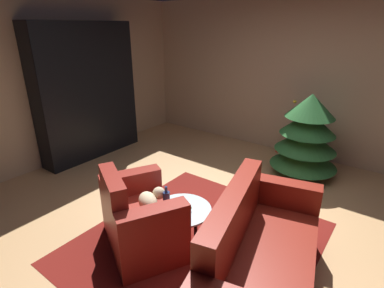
{
  "coord_description": "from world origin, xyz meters",
  "views": [
    {
      "loc": [
        1.44,
        -2.51,
        2.18
      ],
      "look_at": [
        -0.37,
        -0.08,
        0.98
      ],
      "focal_mm": 28.08,
      "sensor_mm": 36.0,
      "label": 1
    }
  ],
  "objects_px": {
    "bookshelf_unit": "(94,94)",
    "book_stack_on_table": "(180,208)",
    "couch_red": "(260,260)",
    "decorated_tree": "(307,136)",
    "armchair_red": "(140,219)",
    "coffee_table": "(182,213)",
    "bottle_on_table": "(166,199)"
  },
  "relations": [
    {
      "from": "bookshelf_unit",
      "to": "armchair_red",
      "type": "relative_size",
      "value": 1.94
    },
    {
      "from": "bottle_on_table",
      "to": "decorated_tree",
      "type": "distance_m",
      "value": 2.53
    },
    {
      "from": "armchair_red",
      "to": "coffee_table",
      "type": "height_order",
      "value": "armchair_red"
    },
    {
      "from": "bookshelf_unit",
      "to": "book_stack_on_table",
      "type": "relative_size",
      "value": 11.02
    },
    {
      "from": "coffee_table",
      "to": "bookshelf_unit",
      "type": "bearing_deg",
      "value": 159.26
    },
    {
      "from": "couch_red",
      "to": "armchair_red",
      "type": "bearing_deg",
      "value": -170.84
    },
    {
      "from": "bookshelf_unit",
      "to": "bottle_on_table",
      "type": "xyz_separation_m",
      "value": [
        2.61,
        -1.12,
        -0.55
      ]
    },
    {
      "from": "decorated_tree",
      "to": "book_stack_on_table",
      "type": "bearing_deg",
      "value": -101.72
    },
    {
      "from": "bookshelf_unit",
      "to": "armchair_red",
      "type": "distance_m",
      "value": 2.87
    },
    {
      "from": "book_stack_on_table",
      "to": "armchair_red",
      "type": "bearing_deg",
      "value": -143.46
    },
    {
      "from": "armchair_red",
      "to": "decorated_tree",
      "type": "distance_m",
      "value": 2.81
    },
    {
      "from": "bookshelf_unit",
      "to": "armchair_red",
      "type": "bearing_deg",
      "value": -28.77
    },
    {
      "from": "couch_red",
      "to": "bottle_on_table",
      "type": "xyz_separation_m",
      "value": [
        -1.05,
        0.01,
        0.2
      ]
    },
    {
      "from": "coffee_table",
      "to": "couch_red",
      "type": "bearing_deg",
      "value": -5.64
    },
    {
      "from": "bookshelf_unit",
      "to": "armchair_red",
      "type": "height_order",
      "value": "bookshelf_unit"
    },
    {
      "from": "bookshelf_unit",
      "to": "bottle_on_table",
      "type": "bearing_deg",
      "value": -23.21
    },
    {
      "from": "bookshelf_unit",
      "to": "couch_red",
      "type": "relative_size",
      "value": 1.21
    },
    {
      "from": "book_stack_on_table",
      "to": "decorated_tree",
      "type": "bearing_deg",
      "value": 78.28
    },
    {
      "from": "armchair_red",
      "to": "couch_red",
      "type": "height_order",
      "value": "couch_red"
    },
    {
      "from": "bookshelf_unit",
      "to": "book_stack_on_table",
      "type": "distance_m",
      "value": 3.03
    },
    {
      "from": "couch_red",
      "to": "decorated_tree",
      "type": "xyz_separation_m",
      "value": [
        -0.4,
        2.46,
        0.32
      ]
    },
    {
      "from": "bookshelf_unit",
      "to": "coffee_table",
      "type": "xyz_separation_m",
      "value": [
        2.76,
        -1.05,
        -0.69
      ]
    },
    {
      "from": "armchair_red",
      "to": "bottle_on_table",
      "type": "distance_m",
      "value": 0.35
    },
    {
      "from": "couch_red",
      "to": "book_stack_on_table",
      "type": "distance_m",
      "value": 0.92
    },
    {
      "from": "bookshelf_unit",
      "to": "decorated_tree",
      "type": "distance_m",
      "value": 3.55
    },
    {
      "from": "bookshelf_unit",
      "to": "armchair_red",
      "type": "xyz_separation_m",
      "value": [
        2.43,
        -1.33,
        -0.75
      ]
    },
    {
      "from": "armchair_red",
      "to": "book_stack_on_table",
      "type": "bearing_deg",
      "value": 36.54
    },
    {
      "from": "bookshelf_unit",
      "to": "book_stack_on_table",
      "type": "bearing_deg",
      "value": -21.54
    },
    {
      "from": "bookshelf_unit",
      "to": "book_stack_on_table",
      "type": "xyz_separation_m",
      "value": [
        2.76,
        -1.09,
        -0.61
      ]
    },
    {
      "from": "coffee_table",
      "to": "book_stack_on_table",
      "type": "bearing_deg",
      "value": -89.63
    },
    {
      "from": "decorated_tree",
      "to": "couch_red",
      "type": "bearing_deg",
      "value": -80.68
    },
    {
      "from": "decorated_tree",
      "to": "coffee_table",
      "type": "bearing_deg",
      "value": -101.94
    }
  ]
}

